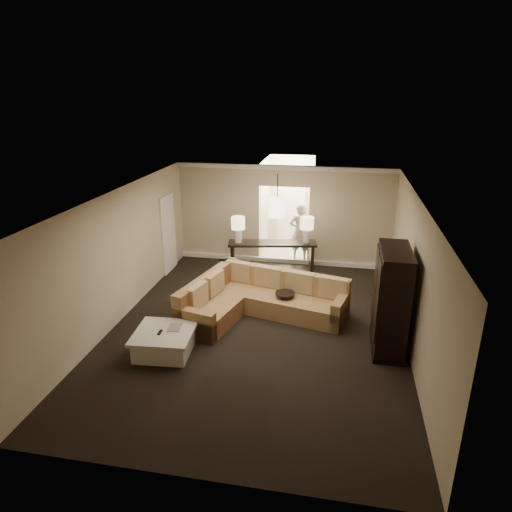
% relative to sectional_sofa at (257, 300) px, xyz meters
% --- Properties ---
extents(ground, '(8.00, 8.00, 0.00)m').
position_rel_sectional_sofa_xyz_m(ground, '(0.14, -0.62, -0.37)').
color(ground, black).
rests_on(ground, ground).
extents(wall_back, '(6.00, 0.04, 2.80)m').
position_rel_sectional_sofa_xyz_m(wall_back, '(0.14, 3.38, 1.03)').
color(wall_back, '#C3B593').
rests_on(wall_back, ground).
extents(wall_front, '(6.00, 0.04, 2.80)m').
position_rel_sectional_sofa_xyz_m(wall_front, '(0.14, -4.62, 1.03)').
color(wall_front, '#C3B593').
rests_on(wall_front, ground).
extents(wall_left, '(0.04, 8.00, 2.80)m').
position_rel_sectional_sofa_xyz_m(wall_left, '(-2.86, -0.62, 1.03)').
color(wall_left, '#C3B593').
rests_on(wall_left, ground).
extents(wall_right, '(0.04, 8.00, 2.80)m').
position_rel_sectional_sofa_xyz_m(wall_right, '(3.14, -0.62, 1.03)').
color(wall_right, '#C3B593').
rests_on(wall_right, ground).
extents(ceiling, '(6.00, 8.00, 0.02)m').
position_rel_sectional_sofa_xyz_m(ceiling, '(0.14, -0.62, 2.43)').
color(ceiling, silver).
rests_on(ceiling, wall_back).
extents(crown_molding, '(6.00, 0.10, 0.12)m').
position_rel_sectional_sofa_xyz_m(crown_molding, '(0.14, 3.33, 2.36)').
color(crown_molding, white).
rests_on(crown_molding, wall_back).
extents(baseboard, '(6.00, 0.10, 0.12)m').
position_rel_sectional_sofa_xyz_m(baseboard, '(0.14, 3.33, -0.31)').
color(baseboard, white).
rests_on(baseboard, ground).
extents(side_door, '(0.05, 0.90, 2.10)m').
position_rel_sectional_sofa_xyz_m(side_door, '(-2.83, 2.18, 0.68)').
color(side_door, white).
rests_on(side_door, ground).
extents(foyer, '(1.44, 2.02, 2.80)m').
position_rel_sectional_sofa_xyz_m(foyer, '(0.14, 4.72, 0.93)').
color(foyer, beige).
rests_on(foyer, ground).
extents(sectional_sofa, '(3.54, 2.60, 0.92)m').
position_rel_sectional_sofa_xyz_m(sectional_sofa, '(0.00, 0.00, 0.00)').
color(sectional_sofa, brown).
rests_on(sectional_sofa, ground).
extents(coffee_table, '(1.18, 1.18, 0.46)m').
position_rel_sectional_sofa_xyz_m(coffee_table, '(-1.44, -1.82, -0.14)').
color(coffee_table, silver).
rests_on(coffee_table, ground).
extents(console_table, '(2.39, 0.94, 0.90)m').
position_rel_sectional_sofa_xyz_m(console_table, '(-0.03, 2.43, 0.17)').
color(console_table, black).
rests_on(console_table, ground).
extents(armoire, '(0.59, 1.39, 2.00)m').
position_rel_sectional_sofa_xyz_m(armoire, '(2.73, -0.81, 0.59)').
color(armoire, black).
rests_on(armoire, ground).
extents(drink_table, '(0.43, 0.43, 0.54)m').
position_rel_sectional_sofa_xyz_m(drink_table, '(0.61, 0.11, 0.02)').
color(drink_table, black).
rests_on(drink_table, ground).
extents(table_lamp_left, '(0.36, 0.36, 0.69)m').
position_rel_sectional_sofa_xyz_m(table_lamp_left, '(-0.92, 2.27, 0.99)').
color(table_lamp_left, silver).
rests_on(table_lamp_left, console_table).
extents(table_lamp_right, '(0.36, 0.36, 0.69)m').
position_rel_sectional_sofa_xyz_m(table_lamp_right, '(0.85, 2.59, 0.99)').
color(table_lamp_right, silver).
rests_on(table_lamp_right, console_table).
extents(pendant_light, '(0.38, 0.38, 1.09)m').
position_rel_sectional_sofa_xyz_m(pendant_light, '(0.14, 2.08, 1.59)').
color(pendant_light, black).
rests_on(pendant_light, ceiling).
extents(person, '(0.69, 0.47, 1.85)m').
position_rel_sectional_sofa_xyz_m(person, '(0.59, 3.68, 0.56)').
color(person, beige).
rests_on(person, ground).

